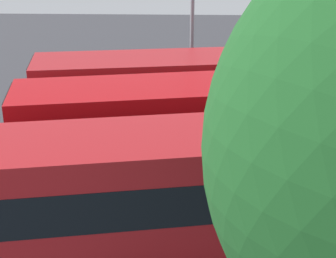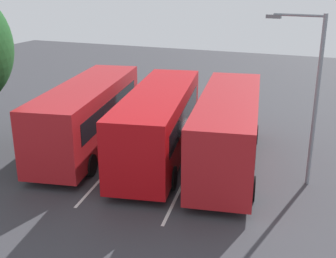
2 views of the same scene
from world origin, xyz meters
name	(u,v)px [view 2 (image 2 of 2)]	position (x,y,z in m)	size (l,w,h in m)	color
ground_plane	(160,154)	(0.00, 0.00, 0.00)	(62.25, 62.25, 0.00)	#38383D
bus_far_left	(228,128)	(-0.13, -3.26, 1.75)	(9.83, 3.98, 3.19)	#AD191E
bus_center_left	(159,122)	(-0.43, -0.12, 1.75)	(9.84, 4.19, 3.19)	#B70C11
bus_center_right	(88,114)	(-0.50, 3.52, 1.75)	(9.84, 4.16, 3.19)	#AD191E
pedestrian	(239,102)	(6.92, -2.20, 0.99)	(0.39, 0.39, 1.69)	#232833
street_lamp	(311,89)	(-0.70, -6.54, 3.90)	(0.41, 2.24, 6.72)	gray
lane_stripe_outer_left	(195,159)	(0.00, -1.72, 0.00)	(11.95, 0.12, 0.01)	silver
lane_stripe_inner_left	(128,149)	(0.00, 1.72, 0.00)	(11.95, 0.12, 0.01)	silver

